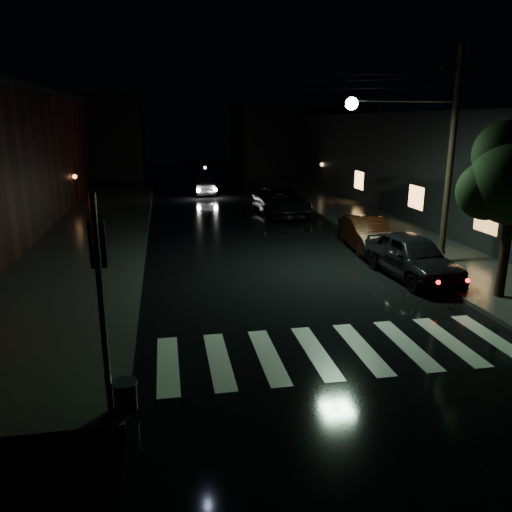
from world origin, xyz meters
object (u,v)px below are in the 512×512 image
parked_car_d (281,202)px  oncoming_car (202,186)px  parked_car_a (412,256)px  parked_car_c (274,199)px  parked_car_b (366,234)px

parked_car_d → oncoming_car: parked_car_d is taller
oncoming_car → parked_car_a: bearing=100.7°
parked_car_d → parked_car_c: bearing=89.5°
parked_car_b → oncoming_car: bearing=111.9°
parked_car_b → parked_car_c: size_ratio=0.97×
parked_car_c → parked_car_a: bearing=-80.1°
parked_car_d → parked_car_a: bearing=-82.6°
parked_car_d → oncoming_car: (-3.99, 9.57, -0.13)m
parked_car_b → oncoming_car: (-5.79, 18.41, -0.03)m
parked_car_c → parked_car_d: (0.00, -2.06, 0.17)m
parked_car_a → parked_car_b: (0.00, 4.20, -0.09)m
parked_car_b → parked_car_d: size_ratio=0.74×
oncoming_car → parked_car_c: bearing=114.3°
parked_car_a → parked_car_c: 15.21m
parked_car_a → parked_car_b: size_ratio=1.09×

